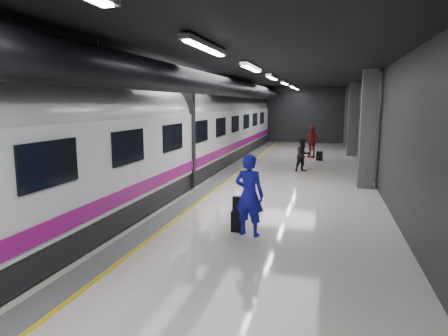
% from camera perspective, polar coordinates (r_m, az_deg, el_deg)
% --- Properties ---
extents(ground, '(40.00, 40.00, 0.00)m').
position_cam_1_polar(ground, '(14.82, 2.20, -3.42)').
color(ground, silver).
rests_on(ground, ground).
extents(platform_hall, '(10.02, 40.02, 4.51)m').
position_cam_1_polar(platform_hall, '(15.46, 2.00, 10.31)').
color(platform_hall, black).
rests_on(platform_hall, ground).
extents(train, '(3.05, 38.00, 4.05)m').
position_cam_1_polar(train, '(15.53, -9.58, 4.76)').
color(train, black).
rests_on(train, ground).
extents(traveler_main, '(0.83, 0.63, 2.04)m').
position_cam_1_polar(traveler_main, '(9.82, 3.62, -3.87)').
color(traveler_main, '#191DC2').
rests_on(traveler_main, ground).
extents(suitcase_main, '(0.35, 0.24, 0.54)m').
position_cam_1_polar(suitcase_main, '(10.25, 2.02, -7.62)').
color(suitcase_main, black).
rests_on(suitcase_main, ground).
extents(shoulder_bag, '(0.29, 0.16, 0.37)m').
position_cam_1_polar(shoulder_bag, '(10.14, 2.07, -5.13)').
color(shoulder_bag, black).
rests_on(shoulder_bag, suitcase_main).
extents(traveler_far_a, '(0.98, 0.94, 1.58)m').
position_cam_1_polar(traveler_far_a, '(19.49, 11.22, 1.82)').
color(traveler_far_a, black).
rests_on(traveler_far_a, ground).
extents(traveler_far_b, '(1.19, 0.93, 1.89)m').
position_cam_1_polar(traveler_far_b, '(24.74, 12.41, 3.68)').
color(traveler_far_b, maroon).
rests_on(traveler_far_b, ground).
extents(suitcase_far, '(0.38, 0.26, 0.52)m').
position_cam_1_polar(suitcase_far, '(23.55, 13.47, 1.69)').
color(suitcase_far, black).
rests_on(suitcase_far, ground).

